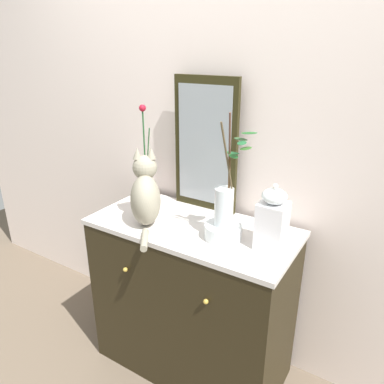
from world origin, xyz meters
name	(u,v)px	position (x,y,z in m)	size (l,w,h in m)	color
ground_plane	(192,361)	(0.00, 0.00, 0.00)	(6.00, 6.00, 0.00)	brown
wall_back	(224,135)	(0.00, 0.33, 1.30)	(4.40, 0.08, 2.60)	silver
sideboard	(192,299)	(0.00, 0.00, 0.45)	(1.05, 0.52, 0.91)	black
mirror_leaning	(205,145)	(-0.06, 0.23, 1.26)	(0.37, 0.03, 0.71)	black
cat_sitting	(145,194)	(-0.21, -0.09, 1.06)	(0.31, 0.38, 0.38)	gray
vase_slim_green	(146,183)	(-0.35, 0.08, 1.04)	(0.07, 0.05, 0.56)	maroon
bowl_porcelain	(223,232)	(0.19, -0.04, 0.94)	(0.17, 0.17, 0.07)	silver
vase_glass_clear	(225,201)	(0.20, -0.04, 1.10)	(0.17, 0.14, 0.52)	silver
jar_lidded_porcelain	(273,220)	(0.41, 0.00, 1.04)	(0.12, 0.12, 0.30)	white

